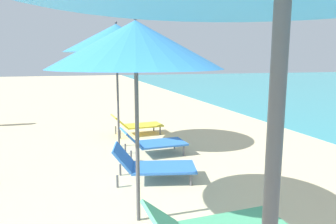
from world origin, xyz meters
TOP-DOWN VIEW (x-y plane):
  - umbrella_second at (0.23, 2.84)m, footprint 2.08×2.08m
  - lounger_second_shoreside at (0.72, 4.10)m, footprint 1.49×0.94m
  - umbrella_farthest at (0.48, 6.40)m, footprint 2.37×2.37m
  - lounger_farthest_shoreside at (1.11, 7.44)m, footprint 1.40×0.74m
  - lounger_farthest_inland at (1.08, 5.50)m, footprint 1.40×0.73m

SIDE VIEW (x-z plane):
  - lounger_second_shoreside at x=0.72m, z-range -0.03..0.59m
  - lounger_farthest_shoreside at x=1.11m, z-range 0.00..0.58m
  - lounger_farthest_inland at x=1.08m, z-range -0.01..0.60m
  - umbrella_second at x=0.23m, z-range 0.94..3.50m
  - umbrella_farthest at x=0.48m, z-range 1.07..3.96m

